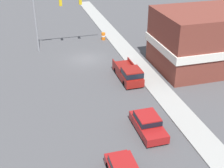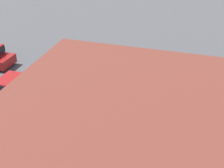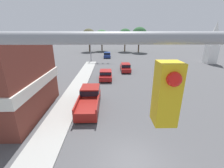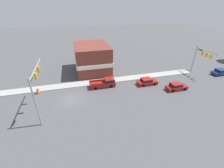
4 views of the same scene
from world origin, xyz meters
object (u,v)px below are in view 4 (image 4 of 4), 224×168
object	(u,v)px
car_oncoming	(176,86)
construction_barrel	(38,91)
car_lead	(147,81)
car_distant	(221,72)
pickup_truck_parked	(105,83)

from	to	relation	value
car_oncoming	construction_barrel	world-z (taller)	car_oncoming
car_lead	car_distant	distance (m)	20.39
car_distant	pickup_truck_parked	bearing A→B (deg)	-92.75
car_oncoming	construction_barrel	size ratio (longest dim) A/B	4.09
car_lead	pickup_truck_parked	bearing A→B (deg)	-98.90
car_lead	pickup_truck_parked	world-z (taller)	pickup_truck_parked
car_distant	construction_barrel	world-z (taller)	car_distant
car_oncoming	pickup_truck_parked	size ratio (longest dim) A/B	0.82
car_distant	car_oncoming	distance (m)	15.96
pickup_truck_parked	construction_barrel	bearing A→B (deg)	-92.51
car_oncoming	pickup_truck_parked	world-z (taller)	pickup_truck_parked
car_distant	pickup_truck_parked	world-z (taller)	pickup_truck_parked
car_distant	construction_barrel	size ratio (longest dim) A/B	4.23
car_oncoming	pickup_truck_parked	distance (m)	14.98
construction_barrel	car_distant	bearing A→B (deg)	87.32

